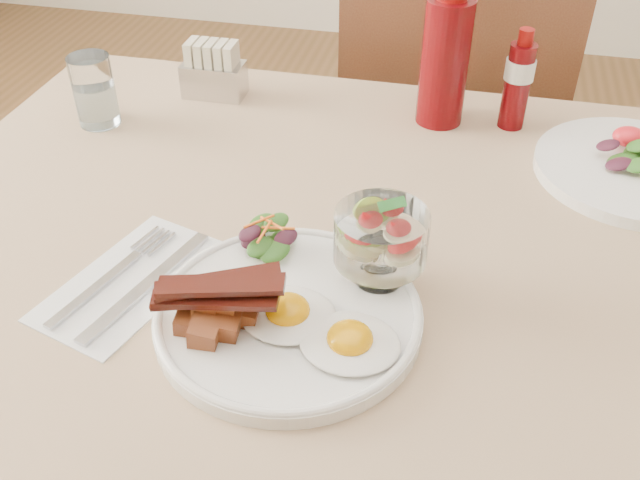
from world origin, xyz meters
TOP-DOWN VIEW (x-y plane):
  - table at (0.00, 0.00)m, footprint 1.33×0.88m
  - chair_far at (0.00, 0.66)m, footprint 0.42×0.42m
  - main_plate at (-0.12, -0.15)m, footprint 0.28×0.28m
  - fried_eggs at (-0.08, -0.17)m, footprint 0.19×0.14m
  - bacon_potato_pile at (-0.18, -0.19)m, footprint 0.14×0.09m
  - side_salad at (-0.17, -0.06)m, footprint 0.08×0.07m
  - fruit_cup at (-0.04, -0.08)m, footprint 0.10×0.10m
  - ketchup_bottle at (-0.01, 0.33)m, footprint 0.08×0.08m
  - hot_sauce_bottle at (0.10, 0.33)m, footprint 0.05×0.05m
  - sugar_caddy at (-0.37, 0.33)m, footprint 0.10×0.06m
  - water_glass at (-0.51, 0.20)m, footprint 0.06×0.06m
  - napkin_cutlery at (-0.31, -0.13)m, footprint 0.18×0.24m

SIDE VIEW (x-z plane):
  - chair_far at x=0.00m, z-range 0.06..0.99m
  - table at x=0.00m, z-range 0.29..1.04m
  - napkin_cutlery at x=-0.31m, z-range 0.75..0.76m
  - main_plate at x=-0.12m, z-range 0.75..0.77m
  - fried_eggs at x=-0.08m, z-range 0.76..0.79m
  - side_salad at x=-0.17m, z-range 0.76..0.80m
  - sugar_caddy at x=-0.37m, z-range 0.75..0.84m
  - bacon_potato_pile at x=-0.18m, z-range 0.77..0.83m
  - water_glass at x=-0.51m, z-range 0.75..0.85m
  - fruit_cup at x=-0.04m, z-range 0.77..0.87m
  - hot_sauce_bottle at x=0.10m, z-range 0.75..0.90m
  - ketchup_bottle at x=-0.01m, z-range 0.75..0.95m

